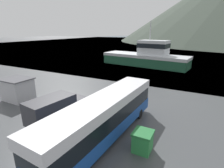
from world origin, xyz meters
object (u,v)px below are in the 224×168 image
fishing_boat (146,56)px  storage_bin (143,141)px  delivery_van (57,108)px  dock_kiosk (18,89)px  tour_bus (104,116)px

fishing_boat → storage_bin: (8.89, -30.25, -1.43)m
delivery_van → dock_kiosk: size_ratio=1.81×
dock_kiosk → fishing_boat: bearing=75.2°
storage_bin → tour_bus: bearing=178.4°
tour_bus → delivery_van: tour_bus is taller
tour_bus → dock_kiosk: 13.41m
delivery_van → dock_kiosk: 8.08m
fishing_boat → dock_kiosk: 29.02m
tour_bus → fishing_boat: bearing=104.3°
delivery_van → storage_bin: (8.39, -0.52, -0.51)m
storage_bin → dock_kiosk: bearing=172.3°
storage_bin → dock_kiosk: dock_kiosk is taller
tour_bus → storage_bin: tour_bus is taller
fishing_boat → dock_kiosk: (-7.40, -28.05, -0.84)m
tour_bus → fishing_boat: (-5.83, 30.16, 0.29)m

